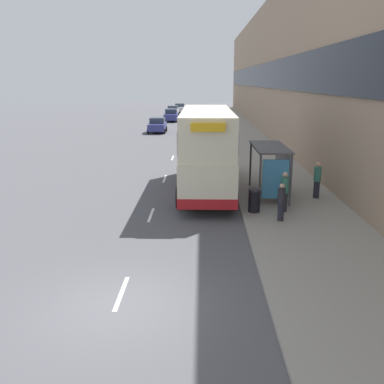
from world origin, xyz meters
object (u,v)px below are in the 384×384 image
Objects in this scene: car_2 at (157,125)px; pedestrian_2 at (284,191)px; bus_shelter at (274,162)px; pedestrian_1 at (317,180)px; pedestrian_at_shelter at (281,202)px; car_3 at (180,108)px; double_decker_bus_near at (206,149)px; litter_bin at (254,200)px; car_0 at (171,115)px; car_1 at (173,111)px.

pedestrian_2 is (8.71, -30.69, 0.21)m from car_2.
pedestrian_2 is (0.10, -2.50, -0.83)m from bus_shelter.
pedestrian_at_shelter is at bearing -123.52° from pedestrian_1.
car_3 is (0.98, 31.66, -0.00)m from car_2.
double_decker_bus_near is at bearing 101.27° from car_2.
car_3 is 62.82m from pedestrian_2.
pedestrian_1 is 3.06m from pedestrian_2.
pedestrian_2 reaches higher than car_3.
pedestrian_2 reaches higher than car_2.
pedestrian_at_shelter reaches higher than litter_bin.
car_3 is at bearing -91.77° from car_2.
car_2 is at bearing 106.99° from bus_shelter.
pedestrian_1 reaches higher than car_3.
car_3 is at bearing 97.07° from pedestrian_2.
pedestrian_at_shelter reaches higher than car_2.
double_decker_bus_near is at bearing 96.60° from car_0.
pedestrian_at_shelter is 0.89× the size of pedestrian_2.
car_3 is 60.84m from pedestrian_1.
car_1 is 1.07× the size of car_2.
double_decker_bus_near is 2.22× the size of car_3.
bus_shelter is 60.34m from car_3.
pedestrian_2 is at bearing 74.47° from pedestrian_at_shelter.
car_3 is 4.34× the size of litter_bin.
car_0 is 45.20m from pedestrian_2.
double_decker_bus_near is at bearing 155.37° from bus_shelter.
litter_bin is at bearing 95.86° from car_3.
pedestrian_2 is at bearing 105.84° from car_2.
bus_shelter reaches higher than pedestrian_at_shelter.
bus_shelter is at bearing 106.99° from car_2.
pedestrian_1 is (5.42, -1.72, -1.23)m from double_decker_bus_near.
car_1 is 2.29× the size of pedestrian_1.
double_decker_bus_near is at bearing 95.85° from car_1.
car_0 is (-7.98, 41.97, -0.99)m from bus_shelter.
car_0 is at bearing -92.65° from car_2.
car_2 is at bearing 89.28° from car_1.
pedestrian_at_shelter is at bearing 99.55° from car_0.
bus_shelter is 4.00× the size of litter_bin.
pedestrian_1 is (10.10, -42.17, 0.17)m from car_0.
litter_bin is at bearing 103.50° from car_2.
car_0 is at bearing 103.47° from pedestrian_1.
pedestrian_at_shelter is (3.03, -5.33, -1.34)m from double_decker_bus_near.
car_1 is at bearing -90.72° from car_2.
pedestrian_at_shelter reaches higher than car_3.
car_2 is 30.35m from pedestrian_1.
pedestrian_at_shelter is at bearing -60.39° from double_decker_bus_near.
bus_shelter is 2.28m from pedestrian_1.
pedestrian_2 reaches higher than litter_bin.
bus_shelter reaches higher than car_0.
double_decker_bus_near reaches higher than pedestrian_2.
pedestrian_2 is at bearing 4.06° from litter_bin.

